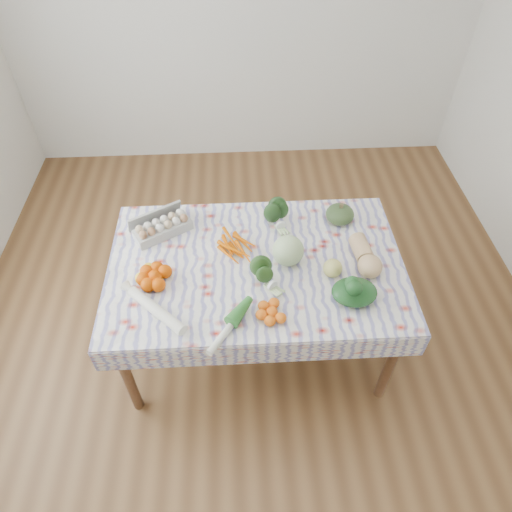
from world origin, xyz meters
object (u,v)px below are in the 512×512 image
butternut_squash (365,255)px  egg_carton (163,228)px  kabocha_squash (340,214)px  grapefruit (333,268)px  cabbage (288,251)px  dining_table (256,273)px

butternut_squash → egg_carton: bearing=159.4°
kabocha_squash → grapefruit: size_ratio=1.64×
kabocha_squash → egg_carton: bearing=-177.2°
cabbage → grapefruit: bearing=-25.4°
dining_table → egg_carton: 0.62m
egg_carton → cabbage: size_ratio=1.94×
butternut_squash → dining_table: bearing=171.1°
dining_table → kabocha_squash: size_ratio=9.32×
dining_table → butternut_squash: bearing=-3.2°
dining_table → egg_carton: size_ratio=4.71×
egg_carton → butternut_squash: size_ratio=1.18×
butternut_squash → cabbage: bearing=169.3°
kabocha_squash → butternut_squash: 0.36m
cabbage → butternut_squash: 0.43m
butternut_squash → kabocha_squash: bearing=96.3°
egg_carton → grapefruit: 1.02m
egg_carton → butternut_squash: bearing=-45.2°
dining_table → kabocha_squash: (0.53, 0.32, 0.14)m
grapefruit → dining_table: bearing=165.3°
kabocha_squash → cabbage: size_ratio=0.98×
kabocha_squash → grapefruit: 0.45m
dining_table → butternut_squash: butternut_squash is taller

